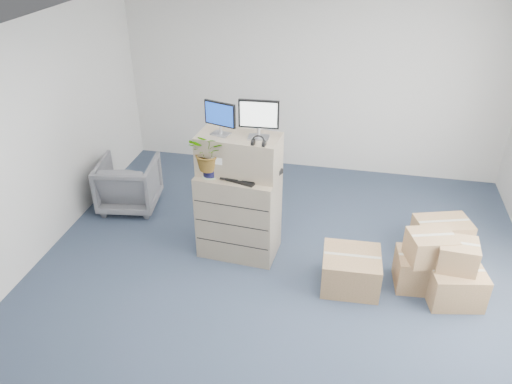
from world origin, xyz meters
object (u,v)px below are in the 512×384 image
at_px(monitor_right, 259,117).
at_px(keyboard, 238,178).
at_px(water_bottle, 248,163).
at_px(potted_plant, 209,156).
at_px(monitor_left, 220,117).
at_px(office_chair, 129,182).
at_px(filing_cabinet_lower, 239,214).

distance_m(monitor_right, keyboard, 0.76).
bearing_deg(water_bottle, potted_plant, -156.06).
xyz_separation_m(monitor_left, keyboard, (0.24, -0.16, -0.68)).
relative_size(monitor_left, water_bottle, 1.53).
bearing_deg(office_chair, keyboard, 147.15).
relative_size(monitor_right, potted_plant, 0.80).
bearing_deg(office_chair, monitor_left, 148.62).
height_order(monitor_right, keyboard, monitor_right).
xyz_separation_m(filing_cabinet_lower, potted_plant, (-0.31, -0.11, 0.81)).
bearing_deg(monitor_right, office_chair, 158.42).
bearing_deg(potted_plant, water_bottle, 23.94).
bearing_deg(monitor_left, potted_plant, -106.86).
xyz_separation_m(filing_cabinet_lower, water_bottle, (0.11, 0.07, 0.68)).
bearing_deg(monitor_left, keyboard, -16.31).
bearing_deg(filing_cabinet_lower, keyboard, -70.47).
distance_m(potted_plant, office_chair, 1.97).
relative_size(water_bottle, potted_plant, 0.45).
xyz_separation_m(filing_cabinet_lower, keyboard, (0.03, -0.12, 0.57)).
distance_m(filing_cabinet_lower, potted_plant, 0.88).
xyz_separation_m(monitor_right, water_bottle, (-0.13, 0.04, -0.60)).
height_order(keyboard, potted_plant, potted_plant).
xyz_separation_m(keyboard, office_chair, (-1.84, 0.84, -0.71)).
height_order(filing_cabinet_lower, monitor_right, monitor_right).
bearing_deg(water_bottle, office_chair, 161.23).
distance_m(keyboard, water_bottle, 0.24).
distance_m(water_bottle, potted_plant, 0.47).
relative_size(potted_plant, office_chair, 0.70).
bearing_deg(monitor_right, potted_plant, -168.25).
bearing_deg(water_bottle, keyboard, -111.17).
relative_size(filing_cabinet_lower, keyboard, 2.38).
bearing_deg(monitor_left, water_bottle, 23.44).
xyz_separation_m(monitor_left, water_bottle, (0.31, 0.03, -0.57)).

